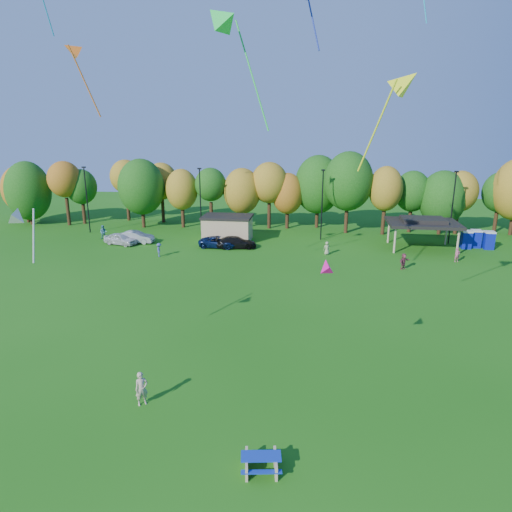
# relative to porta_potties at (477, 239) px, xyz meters

# --- Properties ---
(ground) EXTENTS (160.00, 160.00, 0.00)m
(ground) POSITION_rel_porta_potties_xyz_m (-20.73, -38.08, -1.10)
(ground) COLOR #19600F
(ground) RESTS_ON ground
(tree_line) EXTENTS (93.57, 10.55, 11.15)m
(tree_line) POSITION_rel_porta_potties_xyz_m (-21.75, 7.44, 4.82)
(tree_line) COLOR black
(tree_line) RESTS_ON ground
(lamp_posts) EXTENTS (64.50, 0.25, 9.09)m
(lamp_posts) POSITION_rel_porta_potties_xyz_m (-18.73, 1.92, 3.80)
(lamp_posts) COLOR black
(lamp_posts) RESTS_ON ground
(utility_building) EXTENTS (6.30, 4.30, 3.25)m
(utility_building) POSITION_rel_porta_potties_xyz_m (-30.73, -0.08, 0.54)
(utility_building) COLOR tan
(utility_building) RESTS_ON ground
(pavilion) EXTENTS (8.20, 6.20, 3.77)m
(pavilion) POSITION_rel_porta_potties_xyz_m (-6.73, -1.08, 2.13)
(pavilion) COLOR tan
(pavilion) RESTS_ON ground
(porta_potties) EXTENTS (3.75, 1.77, 2.18)m
(porta_potties) POSITION_rel_porta_potties_xyz_m (0.00, 0.00, 0.00)
(porta_potties) COLOR #0C199D
(porta_potties) RESTS_ON ground
(picnic_table) EXTENTS (1.91, 1.66, 0.74)m
(picnic_table) POSITION_rel_porta_potties_xyz_m (-21.34, -40.53, -0.67)
(picnic_table) COLOR tan
(picnic_table) RESTS_ON ground
(kite_flyer) EXTENTS (0.81, 0.77, 1.87)m
(kite_flyer) POSITION_rel_porta_potties_xyz_m (-28.17, -36.57, -0.16)
(kite_flyer) COLOR tan
(kite_flyer) RESTS_ON ground
(car_a) EXTENTS (4.60, 2.84, 1.46)m
(car_a) POSITION_rel_porta_potties_xyz_m (-43.58, -4.12, -0.37)
(car_a) COLOR silver
(car_a) RESTS_ON ground
(car_b) EXTENTS (4.68, 1.80, 1.52)m
(car_b) POSITION_rel_porta_potties_xyz_m (-42.03, -3.06, -0.34)
(car_b) COLOR #A5A6AA
(car_b) RESTS_ON ground
(car_c) EXTENTS (4.90, 2.42, 1.34)m
(car_c) POSITION_rel_porta_potties_xyz_m (-31.09, -3.85, -0.43)
(car_c) COLOR #0B1A43
(car_c) RESTS_ON ground
(car_d) EXTENTS (5.12, 2.67, 1.42)m
(car_d) POSITION_rel_porta_potties_xyz_m (-28.93, -3.84, -0.39)
(car_d) COLOR black
(car_d) RESTS_ON ground
(far_person_0) EXTENTS (0.83, 1.13, 1.56)m
(far_person_0) POSITION_rel_porta_potties_xyz_m (-36.94, -8.71, -0.32)
(far_person_0) COLOR #434B94
(far_person_0) RESTS_ON ground
(far_person_1) EXTENTS (0.99, 0.82, 1.84)m
(far_person_1) POSITION_rel_porta_potties_xyz_m (-47.01, -1.60, -0.18)
(far_person_1) COLOR teal
(far_person_1) RESTS_ON ground
(far_person_2) EXTENTS (1.44, 1.47, 1.68)m
(far_person_2) POSITION_rel_porta_potties_xyz_m (-10.27, -9.96, -0.26)
(far_person_2) COLOR #86374A
(far_person_2) RESTS_ON ground
(far_person_3) EXTENTS (0.86, 0.68, 1.54)m
(far_person_3) POSITION_rel_porta_potties_xyz_m (-18.05, -5.36, -0.33)
(far_person_3) COLOR #95A36F
(far_person_3) RESTS_ON ground
(far_person_4) EXTENTS (0.66, 0.53, 1.59)m
(far_person_4) POSITION_rel_porta_potties_xyz_m (-4.00, -6.43, -0.30)
(far_person_4) COLOR #B4556F
(far_person_4) RESTS_ON ground
(kite_0) EXTENTS (2.98, 2.33, 5.40)m
(kite_0) POSITION_rel_porta_potties_xyz_m (-37.06, -23.67, 18.33)
(kite_0) COLOR orange
(kite_3) EXTENTS (1.19, 2.14, 3.39)m
(kite_3) POSITION_rel_porta_potties_xyz_m (-34.82, -35.24, 8.69)
(kite_3) COLOR #B9B9B9
(kite_5) EXTENTS (1.00, 1.20, 1.05)m
(kite_5) POSITION_rel_porta_potties_xyz_m (-18.77, -34.47, 6.37)
(kite_5) COLOR #E50C86
(kite_11) EXTENTS (3.48, 2.05, 5.62)m
(kite_11) POSITION_rel_porta_potties_xyz_m (-14.98, -30.50, 15.31)
(kite_11) COLOR #D3E317
(kite_14) EXTENTS (4.48, 2.70, 7.63)m
(kite_14) POSITION_rel_porta_potties_xyz_m (-25.53, -27.62, 19.24)
(kite_14) COLOR #1CD43F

